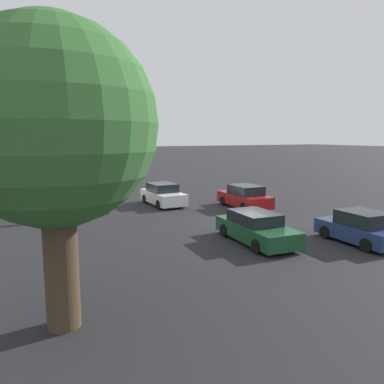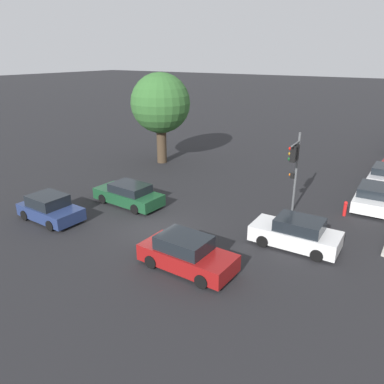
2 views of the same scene
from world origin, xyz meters
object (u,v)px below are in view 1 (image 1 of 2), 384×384
object	(u,v)px
crossing_car_3	(245,197)
parked_car_0	(43,198)
traffic_signal	(115,161)
crossing_car_2	(361,228)
street_tree	(54,126)
crossing_car_1	(163,195)
crossing_car_0	(256,228)
fire_hydrant	(84,201)

from	to	relation	value
crossing_car_3	parked_car_0	distance (m)	13.66
traffic_signal	crossing_car_3	size ratio (longest dim) A/B	1.10
crossing_car_2	parked_car_0	world-z (taller)	crossing_car_2
street_tree	crossing_car_2	bearing A→B (deg)	-81.28
crossing_car_1	crossing_car_3	world-z (taller)	crossing_car_3
crossing_car_1	parked_car_0	xyz separation A→B (m)	(2.34, 7.76, -0.03)
traffic_signal	crossing_car_3	distance (m)	9.00
traffic_signal	crossing_car_1	size ratio (longest dim) A/B	1.12
crossing_car_0	parked_car_0	bearing A→B (deg)	-145.17
street_tree	traffic_signal	world-z (taller)	street_tree
street_tree	crossing_car_0	world-z (taller)	street_tree
traffic_signal	crossing_car_0	world-z (taller)	traffic_signal
crossing_car_3	fire_hydrant	size ratio (longest dim) A/B	4.79
street_tree	fire_hydrant	xyz separation A→B (m)	(16.17, -3.37, -4.60)
street_tree	crossing_car_2	distance (m)	14.10
crossing_car_1	fire_hydrant	size ratio (longest dim) A/B	4.71
crossing_car_2	parked_car_0	size ratio (longest dim) A/B	0.84
crossing_car_0	crossing_car_3	xyz separation A→B (m)	(7.29, -4.28, 0.06)
street_tree	crossing_car_0	distance (m)	10.88
street_tree	crossing_car_1	size ratio (longest dim) A/B	1.77
street_tree	crossing_car_3	size ratio (longest dim) A/B	1.74
crossing_car_1	crossing_car_2	bearing A→B (deg)	18.10
crossing_car_1	parked_car_0	world-z (taller)	crossing_car_1
traffic_signal	crossing_car_2	world-z (taller)	traffic_signal
crossing_car_1	crossing_car_3	bearing A→B (deg)	52.09
crossing_car_3	parked_car_0	world-z (taller)	crossing_car_3
parked_car_0	fire_hydrant	world-z (taller)	parked_car_0
crossing_car_1	crossing_car_2	world-z (taller)	crossing_car_1
crossing_car_2	parked_car_0	xyz separation A→B (m)	(15.26, 12.35, -0.01)
parked_car_0	crossing_car_2	bearing A→B (deg)	126.88
street_tree	crossing_car_0	xyz separation A→B (m)	(4.24, -9.00, -4.43)
crossing_car_2	fire_hydrant	xyz separation A→B (m)	(14.14, 9.87, -0.20)
traffic_signal	street_tree	bearing A→B (deg)	-22.84
fire_hydrant	traffic_signal	bearing A→B (deg)	-152.36
traffic_signal	parked_car_0	world-z (taller)	traffic_signal
crossing_car_3	traffic_signal	bearing A→B (deg)	79.48
traffic_signal	fire_hydrant	size ratio (longest dim) A/B	5.28
crossing_car_3	parked_car_0	xyz separation A→B (m)	(5.76, 12.39, -0.04)
crossing_car_3	crossing_car_2	bearing A→B (deg)	-178.73
crossing_car_0	crossing_car_2	xyz separation A→B (m)	(-2.21, -4.24, 0.03)
fire_hydrant	street_tree	bearing A→B (deg)	168.25
crossing_car_0	crossing_car_3	size ratio (longest dim) A/B	1.07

